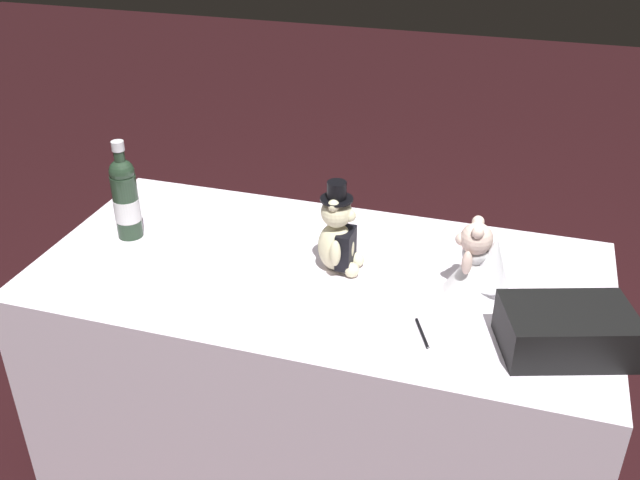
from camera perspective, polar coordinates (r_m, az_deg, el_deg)
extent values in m
plane|color=black|center=(2.55, 0.00, -16.62)|extent=(12.00, 12.00, 0.00)
cube|color=white|center=(2.30, 0.00, -10.24)|extent=(1.65, 0.82, 0.74)
ellipsoid|color=beige|center=(2.05, 1.29, -0.52)|extent=(0.11, 0.09, 0.15)
cube|color=black|center=(2.04, 2.07, -0.64)|extent=(0.04, 0.09, 0.11)
sphere|color=beige|center=(2.00, 1.32, 2.24)|extent=(0.09, 0.09, 0.09)
sphere|color=beige|center=(1.99, 2.36, 1.96)|extent=(0.04, 0.04, 0.04)
sphere|color=beige|center=(1.95, 1.08, 2.76)|extent=(0.03, 0.03, 0.03)
sphere|color=beige|center=(2.01, 1.58, 3.53)|extent=(0.03, 0.03, 0.03)
ellipsoid|color=beige|center=(2.00, 1.21, -1.07)|extent=(0.03, 0.03, 0.08)
ellipsoid|color=beige|center=(2.09, 2.05, 0.42)|extent=(0.03, 0.03, 0.08)
sphere|color=beige|center=(2.04, 2.54, -2.40)|extent=(0.04, 0.04, 0.04)
sphere|color=beige|center=(2.09, 2.95, -1.59)|extent=(0.04, 0.04, 0.04)
cylinder|color=black|center=(1.98, 1.33, 3.29)|extent=(0.09, 0.09, 0.01)
cylinder|color=black|center=(1.97, 1.34, 4.00)|extent=(0.05, 0.05, 0.05)
cone|color=white|center=(2.00, 12.06, -2.41)|extent=(0.15, 0.15, 0.13)
ellipsoid|color=white|center=(1.97, 12.22, -1.10)|extent=(0.07, 0.06, 0.06)
sphere|color=beige|center=(1.95, 12.37, 0.10)|extent=(0.09, 0.09, 0.09)
sphere|color=beige|center=(1.95, 11.26, 0.07)|extent=(0.04, 0.04, 0.04)
sphere|color=beige|center=(1.96, 12.49, 1.43)|extent=(0.03, 0.03, 0.03)
sphere|color=beige|center=(1.91, 12.47, 0.57)|extent=(0.03, 0.03, 0.03)
ellipsoid|color=beige|center=(2.01, 11.68, -0.56)|extent=(0.03, 0.03, 0.07)
ellipsoid|color=beige|center=(1.94, 11.62, -1.80)|extent=(0.03, 0.03, 0.07)
cone|color=white|center=(1.98, 13.57, -1.62)|extent=(0.14, 0.13, 0.15)
cylinder|color=#233725|center=(2.29, -15.14, 2.61)|extent=(0.08, 0.08, 0.21)
sphere|color=#233725|center=(2.24, -15.53, 5.28)|extent=(0.08, 0.08, 0.08)
cylinder|color=#233725|center=(2.22, -15.71, 6.48)|extent=(0.03, 0.03, 0.08)
cylinder|color=silver|center=(2.21, -15.82, 7.23)|extent=(0.04, 0.04, 0.03)
cylinder|color=silver|center=(2.29, -15.11, 2.38)|extent=(0.08, 0.08, 0.07)
cylinder|color=black|center=(1.84, 8.13, -7.35)|extent=(0.06, 0.11, 0.01)
cone|color=silver|center=(1.80, 8.60, -8.48)|extent=(0.01, 0.01, 0.01)
cube|color=black|center=(1.84, 19.05, -6.82)|extent=(0.36, 0.28, 0.11)
cube|color=#B7B7BF|center=(1.92, 19.94, -5.36)|extent=(0.04, 0.02, 0.03)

